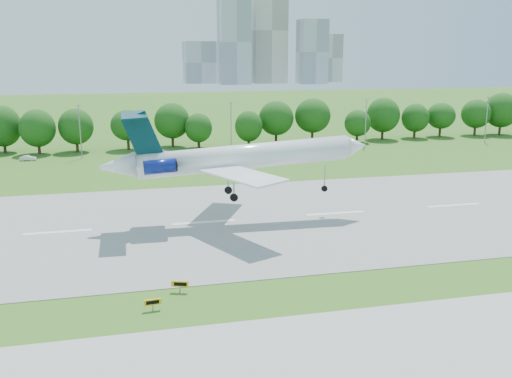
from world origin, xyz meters
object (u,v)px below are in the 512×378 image
service_vehicle_b (161,152)px  service_vehicle_a (28,158)px  airliner (231,157)px  taxi_sign_left (180,284)px

service_vehicle_b → service_vehicle_a: bearing=92.9°
airliner → taxi_sign_left: (-9.99, -23.63, -8.49)m
taxi_sign_left → service_vehicle_b: bearing=105.7°
airliner → service_vehicle_b: size_ratio=9.60×
service_vehicle_a → service_vehicle_b: (29.88, 0.81, 0.11)m
airliner → service_vehicle_a: bearing=122.5°
airliner → service_vehicle_a: (-35.78, 56.98, -8.83)m
taxi_sign_left → service_vehicle_a: taxi_sign_left is taller
service_vehicle_a → service_vehicle_b: bearing=-82.5°
service_vehicle_a → service_vehicle_b: size_ratio=0.87×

